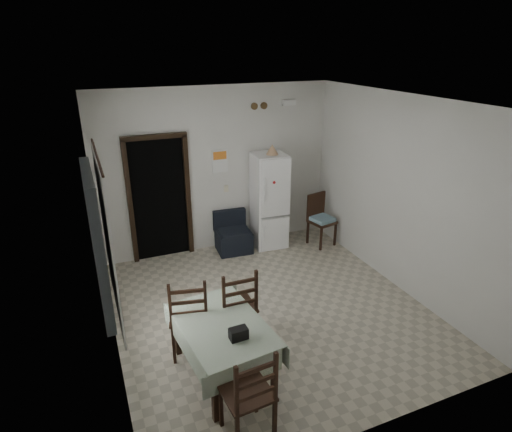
{
  "coord_description": "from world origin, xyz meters",
  "views": [
    {
      "loc": [
        -2.18,
        -4.68,
        3.56
      ],
      "look_at": [
        0.0,
        0.5,
        1.25
      ],
      "focal_mm": 30.0,
      "sensor_mm": 36.0,
      "label": 1
    }
  ],
  "objects": [
    {
      "name": "wall_left",
      "position": [
        -2.1,
        0.0,
        1.45
      ],
      "size": [
        0.02,
        4.5,
        2.9
      ],
      "primitive_type": null,
      "color": "silver",
      "rests_on": "ground"
    },
    {
      "name": "dining_table",
      "position": [
        -1.02,
        -0.96,
        0.34
      ],
      "size": [
        1.0,
        1.4,
        0.69
      ],
      "primitive_type": null,
      "rotation": [
        0.0,
        0.0,
        0.1
      ],
      "color": "#9FAF96",
      "rests_on": "ground"
    },
    {
      "name": "tan_cone",
      "position": [
        0.88,
        1.88,
        1.83
      ],
      "size": [
        0.21,
        0.21,
        0.17
      ],
      "primitive_type": "cone",
      "rotation": [
        0.0,
        0.0,
        0.0
      ],
      "color": "tan",
      "rests_on": "fridge"
    },
    {
      "name": "black_bag",
      "position": [
        -0.94,
        -1.26,
        0.75
      ],
      "size": [
        0.19,
        0.12,
        0.12
      ],
      "primitive_type": "cube",
      "rotation": [
        0.0,
        0.0,
        0.02
      ],
      "color": "black",
      "rests_on": "dining_table"
    },
    {
      "name": "dining_chair_far_left",
      "position": [
        -1.26,
        -0.42,
        0.54
      ],
      "size": [
        0.55,
        0.55,
        1.08
      ],
      "primitive_type": null,
      "rotation": [
        0.0,
        0.0,
        2.93
      ],
      "color": "black",
      "rests_on": "ground"
    },
    {
      "name": "curtain_rod",
      "position": [
        -2.03,
        -0.2,
        2.5
      ],
      "size": [
        0.02,
        1.6,
        0.02
      ],
      "primitive_type": "cylinder",
      "rotation": [
        1.57,
        0.0,
        0.0
      ],
      "color": "black",
      "rests_on": "ground"
    },
    {
      "name": "calendar_image",
      "position": [
        0.05,
        2.23,
        1.72
      ],
      "size": [
        0.24,
        0.01,
        0.14
      ],
      "primitive_type": "cube",
      "color": "orange",
      "rests_on": "ground"
    },
    {
      "name": "dining_chair_near_head",
      "position": [
        -1.07,
        -1.82,
        0.52
      ],
      "size": [
        0.48,
        0.48,
        1.05
      ],
      "primitive_type": null,
      "rotation": [
        0.0,
        0.0,
        3.21
      ],
      "color": "black",
      "rests_on": "ground"
    },
    {
      "name": "curtain",
      "position": [
        -2.04,
        -0.2,
        1.55
      ],
      "size": [
        0.02,
        1.45,
        1.85
      ],
      "primitive_type": "cube",
      "color": "silver",
      "rests_on": "ground"
    },
    {
      "name": "dining_chair_far_right",
      "position": [
        -0.69,
        -0.47,
        0.55
      ],
      "size": [
        0.48,
        0.48,
        1.09
      ],
      "primitive_type": null,
      "rotation": [
        0.0,
        0.0,
        3.12
      ],
      "color": "black",
      "rests_on": "ground"
    },
    {
      "name": "navy_seat",
      "position": [
        0.16,
        1.93,
        0.36
      ],
      "size": [
        0.64,
        0.62,
        0.72
      ],
      "primitive_type": null,
      "rotation": [
        0.0,
        0.0,
        -0.08
      ],
      "color": "black",
      "rests_on": "ground"
    },
    {
      "name": "wall_front",
      "position": [
        0.0,
        -2.25,
        1.45
      ],
      "size": [
        4.2,
        0.02,
        2.9
      ],
      "primitive_type": null,
      "color": "silver",
      "rests_on": "ground"
    },
    {
      "name": "emergency_light",
      "position": [
        1.35,
        2.21,
        2.55
      ],
      "size": [
        0.25,
        0.07,
        0.09
      ],
      "primitive_type": "cube",
      "color": "white",
      "rests_on": "ground"
    },
    {
      "name": "wall_right",
      "position": [
        2.1,
        0.0,
        1.45
      ],
      "size": [
        0.02,
        4.5,
        2.9
      ],
      "primitive_type": null,
      "color": "silver",
      "rests_on": "ground"
    },
    {
      "name": "vent_right",
      "position": [
        0.88,
        2.23,
        2.52
      ],
      "size": [
        0.12,
        0.03,
        0.12
      ],
      "primitive_type": "cylinder",
      "rotation": [
        1.57,
        0.0,
        0.0
      ],
      "color": "brown",
      "rests_on": "ground"
    },
    {
      "name": "ground",
      "position": [
        0.0,
        0.0,
        0.0
      ],
      "size": [
        4.5,
        4.5,
        0.0
      ],
      "primitive_type": "plane",
      "color": "#B4AA93",
      "rests_on": "ground"
    },
    {
      "name": "light_switch",
      "position": [
        0.15,
        2.24,
        1.1
      ],
      "size": [
        0.08,
        0.02,
        0.12
      ],
      "primitive_type": "cube",
      "color": "beige",
      "rests_on": "ground"
    },
    {
      "name": "wall_back",
      "position": [
        0.0,
        2.25,
        1.45
      ],
      "size": [
        4.2,
        0.02,
        2.9
      ],
      "primitive_type": null,
      "color": "silver",
      "rests_on": "ground"
    },
    {
      "name": "window_recess",
      "position": [
        -2.15,
        -0.2,
        1.55
      ],
      "size": [
        0.1,
        1.2,
        1.6
      ],
      "primitive_type": "cube",
      "color": "silver",
      "rests_on": "ground"
    },
    {
      "name": "corner_chair",
      "position": [
        1.77,
        1.54,
        0.48
      ],
      "size": [
        0.5,
        0.5,
        0.97
      ],
      "primitive_type": null,
      "rotation": [
        0.0,
        0.0,
        0.22
      ],
      "color": "black",
      "rests_on": "ground"
    },
    {
      "name": "doorway",
      "position": [
        -1.05,
        2.45,
        1.06
      ],
      "size": [
        1.06,
        0.52,
        2.22
      ],
      "color": "black",
      "rests_on": "ground"
    },
    {
      "name": "ceiling",
      "position": [
        0.0,
        0.0,
        2.9
      ],
      "size": [
        4.2,
        4.5,
        0.02
      ],
      "primitive_type": null,
      "color": "white",
      "rests_on": "ground"
    },
    {
      "name": "vent_left",
      "position": [
        0.7,
        2.23,
        2.52
      ],
      "size": [
        0.12,
        0.03,
        0.12
      ],
      "primitive_type": "cylinder",
      "rotation": [
        1.57,
        0.0,
        0.0
      ],
      "color": "brown",
      "rests_on": "ground"
    },
    {
      "name": "calendar",
      "position": [
        0.05,
        2.24,
        1.62
      ],
      "size": [
        0.28,
        0.02,
        0.4
      ],
      "primitive_type": "cube",
      "color": "white",
      "rests_on": "ground"
    },
    {
      "name": "fridge",
      "position": [
        0.85,
        1.93,
        0.87
      ],
      "size": [
        0.61,
        0.61,
        1.74
      ],
      "primitive_type": null,
      "rotation": [
        0.0,
        0.0,
        -0.08
      ],
      "color": "white",
      "rests_on": "ground"
    }
  ]
}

